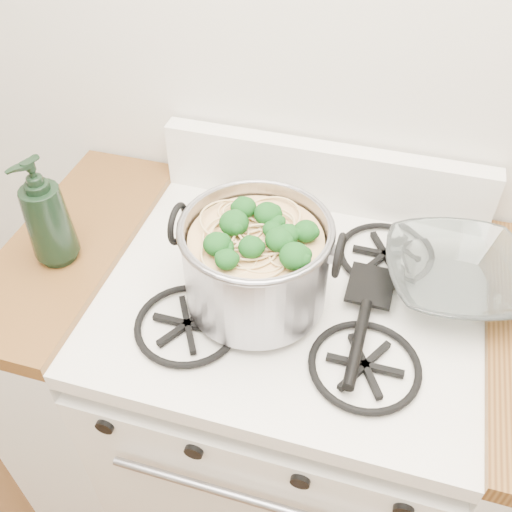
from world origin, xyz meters
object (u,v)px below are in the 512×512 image
Objects in this scene: stock_pot at (256,262)px; glass_bowl at (454,283)px; spatula at (371,283)px; bottle at (45,212)px; gas_range at (284,412)px.

glass_bowl is (0.37, 0.13, -0.08)m from stock_pot.
glass_bowl is (0.16, 0.04, 0.00)m from spatula.
bottle is (-0.81, -0.14, 0.11)m from glass_bowl.
bottle is (-0.65, -0.09, 0.11)m from spatula.
spatula is 2.76× the size of glass_bowl.
glass_bowl is at bearing 32.67° from bottle.
bottle is at bearing -173.83° from gas_range.
spatula is 0.66m from bottle.
gas_range is 3.75× the size of bottle.
bottle is at bearing -179.32° from stock_pot.
bottle is (-0.43, -0.01, 0.03)m from stock_pot.
bottle reaches higher than glass_bowl.
stock_pot is at bearing 23.79° from bottle.
gas_range is at bearing 29.27° from bottle.
spatula is at bearing 21.94° from stock_pot.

